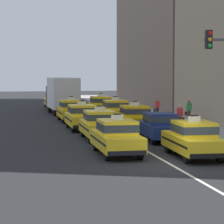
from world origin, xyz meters
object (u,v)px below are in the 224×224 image
Objects in this scene: taxi_left_sixth at (54,99)px; fire_hydrant at (199,130)px; box_truck_left_fifth at (62,94)px; taxi_right_fourth at (115,110)px; sedan_right_second at (160,126)px; taxi_left_second at (99,124)px; pedestrian_by_storefront at (180,117)px; taxi_left_third at (82,116)px; taxi_right_nearest at (193,138)px; taxi_left_fourth at (71,110)px; pedestrian_mid_block at (157,108)px; taxi_left_nearest at (117,136)px; taxi_right_fifth at (101,105)px; pedestrian_near_crosswalk at (189,111)px; taxi_right_third at (134,118)px.

fire_hydrant is at bearing -78.26° from taxi_left_sixth.
box_truck_left_fifth is 9.08m from taxi_right_fourth.
sedan_right_second is at bearing -175.27° from fire_hydrant.
taxi_left_second is 18.80m from box_truck_left_fifth.
fire_hydrant is (-0.27, -4.22, -0.39)m from pedestrian_by_storefront.
taxi_left_third is 0.99× the size of taxi_right_nearest.
taxi_right_fourth is at bearing -15.43° from taxi_left_fourth.
taxi_left_fourth is 2.98× the size of pedestrian_mid_block.
taxi_left_sixth is at bearing 114.20° from pedestrian_mid_block.
taxi_left_fourth reaches higher than fire_hydrant.
fire_hydrant is (2.53, 6.07, -0.33)m from taxi_right_nearest.
fire_hydrant is (5.78, 4.65, -0.33)m from taxi_left_nearest.
pedestrian_near_crosswalk is at bearing -61.42° from taxi_right_fifth.
taxi_left_second is 5.71m from fire_hydrant.
taxi_right_fourth is 1.00× the size of taxi_right_fifth.
taxi_left_third is at bearing -166.80° from pedestrian_near_crosswalk.
pedestrian_by_storefront is (-0.83, -8.23, 0.02)m from pedestrian_mid_block.
taxi_left_fourth is at bearing 105.33° from sedan_right_second.
taxi_left_second is 26.55m from taxi_left_sixth.
pedestrian_mid_block is (3.63, 18.52, 0.04)m from taxi_right_nearest.
taxi_right_third is at bearing 90.21° from taxi_right_nearest.
taxi_right_fourth reaches higher than pedestrian_near_crosswalk.
pedestrian_by_storefront is at bearing 86.40° from fire_hydrant.
taxi_left_nearest is at bearing -124.30° from pedestrian_by_storefront.
taxi_right_third and taxi_right_fourth have the same top height.
taxi_right_nearest is at bearing -89.99° from taxi_right_fourth.
taxi_right_third is at bearing -82.02° from taxi_left_sixth.
taxi_left_third is at bearing 159.52° from pedestrian_by_storefront.
pedestrian_by_storefront is (6.08, -8.12, 0.06)m from taxi_left_fourth.
sedan_right_second is (0.15, 5.88, -0.03)m from taxi_right_nearest.
pedestrian_near_crosswalk is 4.22m from pedestrian_mid_block.
taxi_left_nearest is 15.38m from pedestrian_near_crosswalk.
taxi_left_second and taxi_left_fourth have the same top height.
sedan_right_second is 0.95× the size of taxi_right_fifth.
taxi_right_nearest and taxi_right_third have the same top height.
fire_hydrant is (5.84, -6.50, -0.33)m from taxi_left_third.
taxi_left_nearest is at bearing -127.37° from sedan_right_second.
taxi_left_third is 0.65× the size of box_truck_left_fifth.
pedestrian_mid_block is at bearing 68.08° from taxi_left_nearest.
taxi_left_sixth is at bearing 101.19° from taxi_right_fourth.
taxi_left_nearest is 11.15m from taxi_left_third.
box_truck_left_fifth is 26.18m from taxi_right_nearest.
taxi_left_nearest is 2.82× the size of pedestrian_near_crosswalk.
fire_hydrant is (-2.34, -8.41, -0.41)m from pedestrian_near_crosswalk.
taxi_left_second is 0.65× the size of box_truck_left_fifth.
taxi_right_fourth and taxi_right_fifth have the same top height.
taxi_right_fourth is at bearing 148.22° from pedestrian_near_crosswalk.
taxi_left_nearest is at bearing 156.33° from taxi_right_nearest.
taxi_left_third is 0.99× the size of taxi_right_fifth.
taxi_right_third is 12.43m from taxi_right_fifth.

